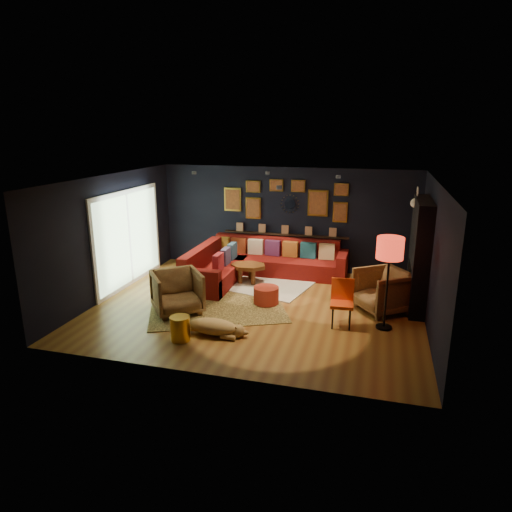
% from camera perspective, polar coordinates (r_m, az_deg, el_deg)
% --- Properties ---
extents(floor, '(6.50, 6.50, 0.00)m').
position_cam_1_polar(floor, '(9.39, 0.17, -6.37)').
color(floor, olive).
rests_on(floor, ground).
extents(room_walls, '(6.50, 6.50, 6.50)m').
position_cam_1_polar(room_walls, '(8.91, 0.18, 3.16)').
color(room_walls, black).
rests_on(room_walls, ground).
extents(sectional, '(3.41, 2.69, 0.86)m').
position_cam_1_polar(sectional, '(11.08, -0.44, -1.09)').
color(sectional, maroon).
rests_on(sectional, ground).
extents(ledge, '(3.20, 0.12, 0.04)m').
position_cam_1_polar(ledge, '(11.61, 3.65, 2.71)').
color(ledge, black).
rests_on(ledge, room_walls).
extents(gallery_wall, '(3.15, 0.04, 1.02)m').
position_cam_1_polar(gallery_wall, '(11.48, 3.70, 7.07)').
color(gallery_wall, gold).
rests_on(gallery_wall, room_walls).
extents(sunburst_mirror, '(0.47, 0.16, 0.47)m').
position_cam_1_polar(sunburst_mirror, '(11.47, 4.25, 6.52)').
color(sunburst_mirror, silver).
rests_on(sunburst_mirror, room_walls).
extents(fireplace, '(0.31, 1.60, 2.20)m').
position_cam_1_polar(fireplace, '(9.66, 19.64, -0.27)').
color(fireplace, black).
rests_on(fireplace, ground).
extents(deer_head, '(0.50, 0.28, 0.45)m').
position_cam_1_polar(deer_head, '(9.94, 20.28, 6.19)').
color(deer_head, white).
rests_on(deer_head, fireplace).
extents(sliding_door, '(0.06, 2.80, 2.20)m').
position_cam_1_polar(sliding_door, '(10.82, -15.63, 2.15)').
color(sliding_door, white).
rests_on(sliding_door, ground).
extents(ceiling_spots, '(3.30, 2.50, 0.06)m').
position_cam_1_polar(ceiling_spots, '(9.52, 1.47, 9.86)').
color(ceiling_spots, black).
rests_on(ceiling_spots, room_walls).
extents(shag_rug, '(2.35, 1.93, 0.03)m').
position_cam_1_polar(shag_rug, '(10.62, 0.80, -3.62)').
color(shag_rug, silver).
rests_on(shag_rug, ground).
extents(leopard_rug, '(3.21, 2.83, 0.02)m').
position_cam_1_polar(leopard_rug, '(9.34, -4.85, -6.51)').
color(leopard_rug, tan).
rests_on(leopard_rug, ground).
extents(coffee_table, '(0.87, 0.67, 0.42)m').
position_cam_1_polar(coffee_table, '(10.68, -0.97, -1.49)').
color(coffee_table, brown).
rests_on(coffee_table, shag_rug).
extents(pouf, '(0.52, 0.52, 0.34)m').
position_cam_1_polar(pouf, '(9.47, 1.28, -4.89)').
color(pouf, maroon).
rests_on(pouf, shag_rug).
extents(armchair_left, '(1.23, 1.22, 0.92)m').
position_cam_1_polar(armchair_left, '(9.10, -9.84, -4.24)').
color(armchair_left, '#CD8A4C').
rests_on(armchair_left, ground).
extents(armchair_right, '(1.22, 1.23, 0.93)m').
position_cam_1_polar(armchair_right, '(9.38, 15.58, -3.97)').
color(armchair_right, '#CD8A4C').
rests_on(armchair_right, ground).
extents(gold_stool, '(0.34, 0.34, 0.43)m').
position_cam_1_polar(gold_stool, '(8.04, -9.46, -8.91)').
color(gold_stool, gold).
rests_on(gold_stool, ground).
extents(orange_chair, '(0.44, 0.44, 0.88)m').
position_cam_1_polar(orange_chair, '(8.54, 10.71, -5.26)').
color(orange_chair, black).
rests_on(orange_chair, ground).
extents(floor_lamp, '(0.47, 0.47, 1.71)m').
position_cam_1_polar(floor_lamp, '(8.29, 16.39, 0.48)').
color(floor_lamp, black).
rests_on(floor_lamp, ground).
extents(dog, '(1.25, 0.64, 0.39)m').
position_cam_1_polar(dog, '(8.15, -5.40, -8.42)').
color(dog, tan).
rests_on(dog, leopard_rug).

